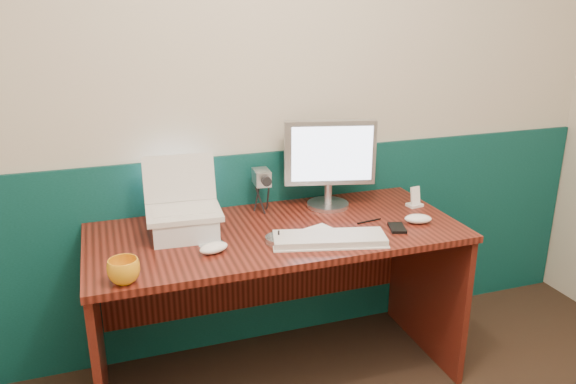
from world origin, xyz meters
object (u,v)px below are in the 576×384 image
object	(u,v)px
desk	(277,306)
camcorder	(262,192)
monitor	(329,164)
keyboard	(329,240)
laptop	(182,186)
mug	(124,271)

from	to	relation	value
desk	camcorder	world-z (taller)	camcorder
monitor	keyboard	size ratio (longest dim) A/B	0.93
desk	camcorder	distance (m)	0.53
laptop	monitor	distance (m)	0.72
mug	camcorder	bearing A→B (deg)	38.80
mug	desk	bearing A→B (deg)	23.84
desk	laptop	size ratio (longest dim) A/B	5.23
desk	mug	world-z (taller)	mug
keyboard	camcorder	size ratio (longest dim) A/B	2.35
monitor	camcorder	size ratio (longest dim) A/B	2.19
desk	monitor	bearing A→B (deg)	31.88
keyboard	mug	distance (m)	0.82
keyboard	mug	size ratio (longest dim) A/B	4.03
monitor	desk	bearing A→B (deg)	-133.94
desk	laptop	distance (m)	0.71
mug	laptop	bearing A→B (deg)	52.57
keyboard	camcorder	distance (m)	0.47
monitor	keyboard	bearing A→B (deg)	-97.63
laptop	mug	xyz separation A→B (m)	(-0.27, -0.35, -0.17)
monitor	mug	size ratio (longest dim) A/B	3.76
keyboard	camcorder	world-z (taller)	camcorder
laptop	monitor	bearing A→B (deg)	14.77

